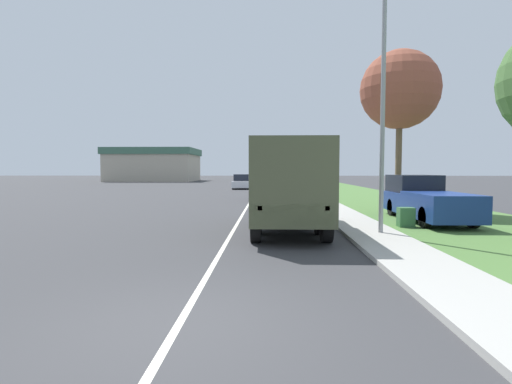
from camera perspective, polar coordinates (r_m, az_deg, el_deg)
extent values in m
plane|color=#38383A|center=(45.26, 0.29, 0.58)|extent=(180.00, 180.00, 0.00)
cube|color=silver|center=(45.26, 0.29, 0.58)|extent=(0.12, 120.00, 0.00)
cube|color=#ADAAA3|center=(45.36, 5.99, 0.64)|extent=(1.80, 120.00, 0.12)
cube|color=#4C7538|center=(45.89, 11.47, 0.56)|extent=(7.00, 120.00, 0.02)
cube|color=#545B3D|center=(15.86, 4.15, 1.59)|extent=(2.32, 1.82, 2.19)
cube|color=#4C5138|center=(12.61, 4.75, 1.69)|extent=(2.32, 4.68, 2.42)
cube|color=#545B3D|center=(10.39, 5.37, -3.40)|extent=(2.20, 0.10, 0.60)
cube|color=red|center=(10.33, 0.56, -2.31)|extent=(0.12, 0.06, 0.12)
cube|color=red|center=(10.43, 10.16, -2.30)|extent=(0.12, 0.06, 0.12)
cylinder|color=black|center=(15.83, 0.50, -2.47)|extent=(0.30, 1.05, 1.05)
cylinder|color=black|center=(15.91, 7.79, -2.47)|extent=(0.30, 1.05, 1.05)
cylinder|color=black|center=(11.53, -0.01, -4.61)|extent=(0.30, 1.05, 1.05)
cylinder|color=black|center=(11.64, 10.00, -4.58)|extent=(0.30, 1.05, 1.05)
cylinder|color=black|center=(12.92, 0.19, -3.76)|extent=(0.30, 1.05, 1.05)
cylinder|color=black|center=(13.02, 9.12, -3.74)|extent=(0.30, 1.05, 1.05)
cube|color=black|center=(27.48, 2.51, -0.12)|extent=(1.93, 4.66, 0.63)
cube|color=black|center=(27.54, 2.51, 1.24)|extent=(1.69, 2.10, 0.66)
cylinder|color=black|center=(28.98, 0.77, -0.28)|extent=(0.20, 0.64, 0.64)
cylinder|color=black|center=(29.00, 4.18, -0.29)|extent=(0.20, 0.64, 0.64)
cylinder|color=black|center=(26.00, 0.64, -0.69)|extent=(0.20, 0.64, 0.64)
cylinder|color=black|center=(26.03, 4.44, -0.69)|extent=(0.20, 0.64, 0.64)
cube|color=silver|center=(43.21, -2.08, 1.14)|extent=(1.81, 4.24, 0.69)
cube|color=black|center=(43.28, -2.08, 2.08)|extent=(1.59, 1.91, 0.71)
cylinder|color=black|center=(44.64, -2.99, 0.95)|extent=(0.20, 0.64, 0.64)
cylinder|color=black|center=(44.53, -0.93, 0.95)|extent=(0.20, 0.64, 0.64)
cylinder|color=black|center=(41.93, -3.30, 0.80)|extent=(0.20, 0.64, 0.64)
cylinder|color=black|center=(41.82, -1.11, 0.80)|extent=(0.20, 0.64, 0.64)
cube|color=navy|center=(54.25, 2.34, 1.54)|extent=(1.78, 4.85, 0.63)
cube|color=black|center=(54.33, 2.34, 2.22)|extent=(1.56, 2.18, 0.66)
cylinder|color=black|center=(55.80, 1.51, 1.41)|extent=(0.20, 0.64, 0.64)
cylinder|color=black|center=(55.82, 3.13, 1.41)|extent=(0.20, 0.64, 0.64)
cylinder|color=black|center=(52.70, 1.49, 1.30)|extent=(0.20, 0.64, 0.64)
cylinder|color=black|center=(52.72, 3.21, 1.30)|extent=(0.20, 0.64, 0.64)
cube|color=navy|center=(17.51, 23.36, -1.70)|extent=(1.92, 5.79, 0.85)
cube|color=black|center=(19.03, 21.56, 1.14)|extent=(1.77, 2.43, 0.76)
cube|color=navy|center=(16.35, 24.95, -0.37)|extent=(1.92, 3.36, 0.12)
cylinder|color=black|center=(19.05, 18.87, -2.05)|extent=(0.24, 0.76, 0.76)
cylinder|color=black|center=(19.61, 23.58, -2.01)|extent=(0.24, 0.76, 0.76)
cylinder|color=black|center=(15.46, 23.02, -3.33)|extent=(0.24, 0.76, 0.76)
cylinder|color=black|center=(16.14, 28.61, -3.20)|extent=(0.24, 0.76, 0.76)
cylinder|color=gray|center=(13.25, 17.68, 12.13)|extent=(0.14, 0.14, 8.13)
cylinder|color=brown|center=(21.39, 19.69, 4.15)|extent=(0.31, 0.31, 4.98)
sphere|color=brown|center=(21.75, 19.87, 13.59)|extent=(3.91, 3.91, 3.91)
cube|color=#3D7042|center=(15.49, 20.62, -3.38)|extent=(0.55, 0.45, 0.70)
cube|color=#B2A893|center=(74.77, -14.34, 3.32)|extent=(14.81, 11.67, 4.68)
cube|color=#3D6651|center=(74.84, -14.37, 5.57)|extent=(15.40, 12.14, 1.17)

